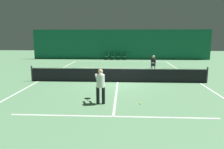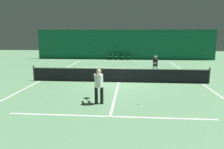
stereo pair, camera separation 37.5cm
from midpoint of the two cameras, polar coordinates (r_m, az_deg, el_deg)
ground_plane at (r=14.90m, az=2.48°, el=-1.98°), size 60.00×60.00×0.00m
backdrop_curtain at (r=28.61m, az=3.65°, el=7.80°), size 23.00×0.12×3.85m
court_line_baseline_far at (r=26.64m, az=3.51°, el=3.46°), size 11.00×0.10×0.00m
court_line_service_far at (r=21.19m, az=3.18°, el=1.70°), size 8.25×0.10×0.00m
court_line_service_near at (r=8.76m, az=0.77°, el=-10.90°), size 8.25×0.10×0.00m
court_line_sideline_left at (r=16.07m, az=-17.52°, el=-1.54°), size 0.10×23.80×0.00m
court_line_sideline_right at (r=15.68m, az=23.01°, el=-2.17°), size 0.10×23.80×0.00m
court_line_centre at (r=14.90m, az=2.48°, el=-1.98°), size 0.10×12.80×0.00m
tennis_net at (r=14.80m, az=2.50°, el=-0.05°), size 12.00×0.10×1.07m
player_near at (r=10.06m, az=-2.40°, el=-2.38°), size 0.64×1.39×1.65m
player_far at (r=17.27m, az=11.86°, el=2.66°), size 0.55×1.36×1.60m
courtside_chair_0 at (r=28.24m, az=0.24°, el=4.86°), size 0.44×0.44×0.84m
courtside_chair_1 at (r=28.19m, az=1.84°, el=4.84°), size 0.44×0.44×0.84m
courtside_chair_2 at (r=28.16m, az=3.45°, el=4.82°), size 0.44×0.44×0.84m
courtside_chair_3 at (r=28.15m, az=5.05°, el=4.80°), size 0.44×0.44×0.84m
tennis_ball at (r=10.25m, az=7.97°, el=-7.61°), size 0.07×0.07×0.07m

